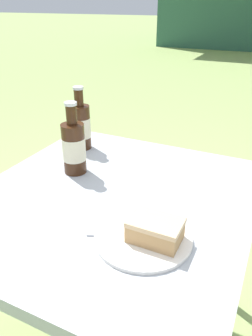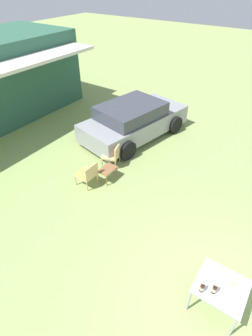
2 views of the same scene
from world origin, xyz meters
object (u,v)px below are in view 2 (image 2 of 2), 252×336
patio_table (221,288)px  cola_bottle_near (214,289)px  wicker_chair_plain (113,154)px  cola_bottle_far (202,288)px  wicker_chair_cushioned (87,174)px  garden_side_table (107,170)px  parked_car (134,120)px  cake_on_plate (233,282)px

patio_table → cola_bottle_near: cola_bottle_near is taller
wicker_chair_plain → cola_bottle_far: 5.04m
cola_bottle_near → wicker_chair_cushioned: bearing=70.6°
wicker_chair_cushioned → patio_table: 4.62m
garden_side_table → patio_table: size_ratio=0.64×
garden_side_table → cola_bottle_near: size_ratio=2.29×
parked_car → wicker_chair_cushioned: parked_car is taller
wicker_chair_plain → cake_on_plate: (-2.40, -4.55, 0.31)m
wicker_chair_cushioned → garden_side_table: wicker_chair_cushioned is taller
wicker_chair_cushioned → wicker_chair_plain: size_ratio=1.00×
cake_on_plate → cola_bottle_near: bearing=148.0°
parked_car → cola_bottle_far: size_ratio=18.03×
wicker_chair_plain → cake_on_plate: cake_on_plate is taller
wicker_chair_cushioned → cola_bottle_near: bearing=71.6°
wicker_chair_plain → patio_table: bearing=41.3°
parked_car → cake_on_plate: size_ratio=18.09×
parked_car → cola_bottle_far: parked_car is taller
wicker_chair_plain → patio_table: 5.11m
garden_side_table → cola_bottle_near: bearing=-117.3°
wicker_chair_plain → cola_bottle_near: 5.14m
wicker_chair_cushioned → cake_on_plate: bearing=76.8°
parked_car → cake_on_plate: 6.68m
cake_on_plate → cola_bottle_far: 0.64m
cake_on_plate → parked_car: bearing=49.0°
wicker_chair_cushioned → cola_bottle_near: cola_bottle_near is taller
wicker_chair_cushioned → patio_table: size_ratio=0.85×
parked_car → garden_side_table: bearing=-151.9°
garden_side_table → patio_table: patio_table is taller
patio_table → cola_bottle_near: size_ratio=3.58×
patio_table → cola_bottle_far: (-0.29, 0.27, 0.16)m
wicker_chair_cushioned → wicker_chair_plain: 1.25m
wicker_chair_plain → cola_bottle_far: (-2.87, -4.13, 0.38)m
garden_side_table → cola_bottle_far: (-2.16, -3.82, 0.46)m
parked_car → wicker_chair_cushioned: size_ratio=5.91×
wicker_chair_cushioned → cola_bottle_near: size_ratio=3.05×
patio_table → cake_on_plate: cake_on_plate is taller
wicker_chair_plain → wicker_chair_cushioned: bearing=-19.1°
parked_car → cola_bottle_far: (-4.85, -4.62, 0.14)m
cola_bottle_far → wicker_chair_plain: bearing=55.2°
garden_side_table → cake_on_plate: size_ratio=2.30×
wicker_chair_plain → garden_side_table: size_ratio=1.33×
patio_table → wicker_chair_plain: bearing=59.6°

